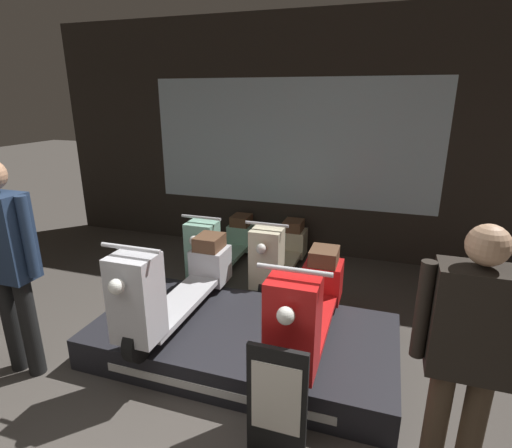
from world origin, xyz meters
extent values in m
cube|color=#28231E|center=(0.00, 4.04, 1.60)|extent=(7.17, 0.08, 3.20)
cube|color=silver|center=(0.00, 4.00, 1.55)|extent=(3.95, 0.01, 1.70)
cube|color=black|center=(0.25, 1.44, 0.14)|extent=(2.57, 1.28, 0.28)
cube|color=silver|center=(0.25, 0.80, 0.13)|extent=(1.80, 0.01, 0.07)
cylinder|color=black|center=(-0.33, 0.79, 0.43)|extent=(0.09, 0.31, 0.31)
cylinder|color=black|center=(-0.33, 2.10, 0.43)|extent=(0.09, 0.31, 0.31)
cube|color=#BCBCC1|center=(-0.33, 1.44, 0.42)|extent=(0.31, 1.22, 0.05)
cube|color=#BCBCC1|center=(-0.33, 0.81, 0.78)|extent=(0.33, 0.28, 0.66)
cube|color=#BCBCC1|center=(-0.33, 2.07, 0.51)|extent=(0.34, 0.33, 0.36)
cube|color=brown|center=(-0.33, 2.07, 0.76)|extent=(0.25, 0.30, 0.14)
cylinder|color=silver|center=(-0.33, 0.80, 1.17)|extent=(0.47, 0.03, 0.03)
sphere|color=white|center=(-0.33, 0.61, 0.97)|extent=(0.11, 0.11, 0.11)
cylinder|color=black|center=(0.82, 0.79, 0.43)|extent=(0.09, 0.31, 0.31)
cylinder|color=black|center=(0.82, 2.10, 0.43)|extent=(0.09, 0.31, 0.31)
cube|color=red|center=(0.82, 1.44, 0.42)|extent=(0.31, 1.22, 0.05)
cube|color=red|center=(0.82, 0.81, 0.78)|extent=(0.33, 0.28, 0.66)
cube|color=red|center=(0.82, 2.07, 0.51)|extent=(0.34, 0.33, 0.36)
cube|color=brown|center=(0.82, 2.07, 0.76)|extent=(0.25, 0.30, 0.14)
cylinder|color=silver|center=(0.82, 0.80, 1.17)|extent=(0.47, 0.03, 0.03)
sphere|color=white|center=(0.82, 0.61, 0.97)|extent=(0.11, 0.11, 0.11)
cylinder|color=black|center=(-0.60, 2.42, 0.16)|extent=(0.09, 0.31, 0.31)
cylinder|color=black|center=(-0.60, 3.73, 0.16)|extent=(0.09, 0.31, 0.31)
cube|color=#8EC6AD|center=(-0.60, 3.07, 0.15)|extent=(0.31, 1.22, 0.05)
cube|color=#8EC6AD|center=(-0.60, 2.44, 0.50)|extent=(0.33, 0.28, 0.66)
cube|color=#8EC6AD|center=(-0.60, 3.70, 0.24)|extent=(0.34, 0.33, 0.36)
cube|color=brown|center=(-0.60, 3.70, 0.49)|extent=(0.25, 0.30, 0.14)
cylinder|color=silver|center=(-0.60, 2.43, 0.89)|extent=(0.47, 0.03, 0.03)
sphere|color=white|center=(-0.60, 2.25, 0.69)|extent=(0.11, 0.11, 0.11)
cylinder|color=black|center=(0.16, 2.42, 0.16)|extent=(0.09, 0.31, 0.31)
cylinder|color=black|center=(0.16, 3.73, 0.16)|extent=(0.09, 0.31, 0.31)
cube|color=beige|center=(0.16, 3.07, 0.15)|extent=(0.31, 1.22, 0.05)
cube|color=beige|center=(0.16, 2.44, 0.50)|extent=(0.33, 0.28, 0.66)
cube|color=beige|center=(0.16, 3.70, 0.24)|extent=(0.34, 0.33, 0.36)
cube|color=brown|center=(0.16, 3.70, 0.49)|extent=(0.25, 0.30, 0.14)
cylinder|color=silver|center=(0.16, 2.43, 0.89)|extent=(0.47, 0.03, 0.03)
sphere|color=white|center=(0.16, 2.25, 0.69)|extent=(0.11, 0.11, 0.11)
cylinder|color=black|center=(-1.46, 0.69, 0.42)|extent=(0.13, 0.13, 0.84)
cylinder|color=black|center=(-1.28, 0.69, 0.42)|extent=(0.13, 0.13, 0.84)
cube|color=#1E2D47|center=(-1.37, 0.69, 1.17)|extent=(0.42, 0.23, 0.67)
cylinder|color=#1E2D47|center=(-1.12, 0.69, 1.20)|extent=(0.08, 0.08, 0.61)
cylinder|color=#473828|center=(1.70, 0.69, 0.38)|extent=(0.13, 0.13, 0.77)
cylinder|color=#473828|center=(1.89, 0.69, 0.38)|extent=(0.13, 0.13, 0.77)
cube|color=black|center=(1.79, 0.69, 1.07)|extent=(0.41, 0.23, 0.61)
cylinder|color=black|center=(1.55, 0.69, 1.09)|extent=(0.08, 0.08, 0.56)
sphere|color=tan|center=(1.79, 0.69, 1.49)|extent=(0.21, 0.21, 0.21)
cube|color=black|center=(0.80, 0.53, 0.40)|extent=(0.37, 0.04, 0.80)
cube|color=white|center=(0.80, 0.51, 0.46)|extent=(0.30, 0.01, 0.48)
camera|label=1|loc=(1.30, -1.36, 2.18)|focal=28.00mm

